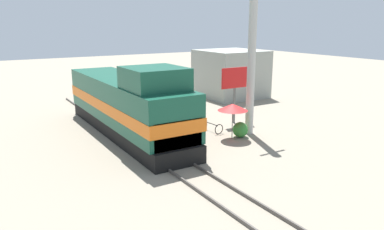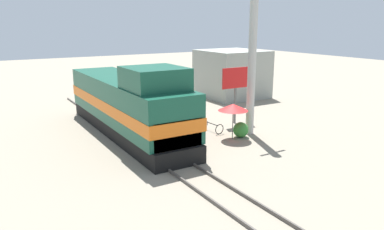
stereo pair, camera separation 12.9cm
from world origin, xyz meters
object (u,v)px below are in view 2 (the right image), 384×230
Objects in this scene: utility_pole at (252,58)px; vendor_umbrella at (233,107)px; billboard_sign at (236,81)px; bicycle at (210,126)px; person_bystander at (192,120)px; locomotive at (129,105)px.

utility_pole is 3.31m from vendor_umbrella.
vendor_umbrella is 3.91m from billboard_sign.
bicycle is (-0.27, 2.08, -1.65)m from vendor_umbrella.
vendor_umbrella reaches higher than person_bystander.
bicycle is at bearing 136.34° from utility_pole.
utility_pole reaches higher than locomotive.
utility_pole reaches higher than billboard_sign.
billboard_sign reaches higher than bicycle.
vendor_umbrella is 0.55× the size of billboard_sign.
vendor_umbrella is (5.22, -4.01, 0.04)m from locomotive.
locomotive is 7.26× the size of bicycle.
billboard_sign is at bearing -166.77° from bicycle.
utility_pole is 2.42× the size of billboard_sign.
billboard_sign is at bearing 12.80° from person_bystander.
locomotive is 7.77m from billboard_sign.
bicycle is (4.95, -1.93, -1.61)m from locomotive.
locomotive is 4.14m from person_bystander.
billboard_sign is 2.01× the size of bicycle.
utility_pole is 4.39× the size of vendor_umbrella.
utility_pole is at bearing -28.57° from locomotive.
bicycle is at bearing 97.42° from vendor_umbrella.
vendor_umbrella is 1.11× the size of bicycle.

